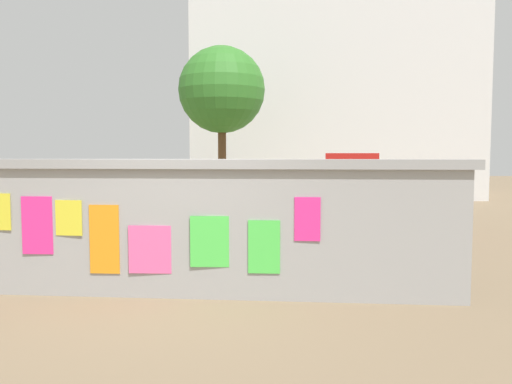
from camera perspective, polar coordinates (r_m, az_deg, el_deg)
The scene contains 9 objects.
ground at distance 14.69m, azimuth -1.05°, elevation -2.96°, with size 60.00×60.00×0.00m, color #7A664C.
poster_wall at distance 6.73m, azimuth -8.21°, elevation -3.75°, with size 7.34×0.42×1.77m.
auto_rickshaw_truck at distance 12.73m, azimuth 5.86°, elevation -0.01°, with size 3.68×1.70×1.85m.
motorcycle at distance 7.94m, azimuth 4.94°, elevation -5.75°, with size 1.90×0.56×0.87m.
bicycle_near at distance 11.58m, azimuth -11.71°, elevation -3.16°, with size 1.67×0.57×0.95m.
bicycle_far at distance 9.85m, azimuth 0.07°, elevation -4.37°, with size 1.67×0.56×0.95m.
person_walking at distance 8.70m, azimuth -16.81°, elevation -1.56°, with size 0.47×0.47×1.62m.
tree_roadside at distance 17.66m, azimuth -3.78°, elevation 11.06°, with size 2.89×2.89×5.41m.
building_background at distance 24.07m, azimuth 8.37°, elevation 10.84°, with size 12.05×6.65×9.22m.
Camera 1 is at (1.51, -6.49, 1.83)m, focal length 36.42 mm.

